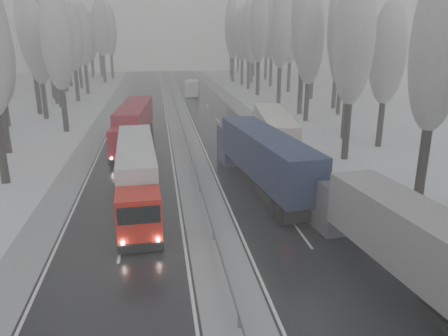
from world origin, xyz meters
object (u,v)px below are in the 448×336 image
object	(u,v)px
truck_grey_tarp	(413,243)
truck_blue_box	(261,155)
truck_cream_box	(272,129)
truck_red_red	(134,123)
box_truck_distant	(192,88)
truck_red_white	(137,170)

from	to	relation	value
truck_grey_tarp	truck_blue_box	distance (m)	15.22
truck_blue_box	truck_cream_box	world-z (taller)	truck_blue_box
truck_grey_tarp	truck_red_red	bearing A→B (deg)	108.11
truck_grey_tarp	box_truck_distant	bearing A→B (deg)	87.20
truck_blue_box	box_truck_distant	distance (m)	52.76
truck_grey_tarp	truck_red_red	world-z (taller)	truck_red_red
box_truck_distant	truck_red_red	bearing A→B (deg)	-96.11
truck_cream_box	truck_red_white	world-z (taller)	truck_cream_box
box_truck_distant	truck_red_red	size ratio (longest dim) A/B	0.48
truck_grey_tarp	truck_cream_box	world-z (taller)	truck_cream_box
truck_red_white	truck_red_red	distance (m)	16.57
truck_grey_tarp	truck_red_red	distance (m)	32.76
box_truck_distant	truck_red_white	distance (m)	54.95
truck_blue_box	truck_red_white	world-z (taller)	truck_blue_box
truck_cream_box	truck_red_red	xyz separation A→B (m)	(-13.60, 5.25, 0.03)
truck_blue_box	truck_cream_box	distance (m)	10.32
truck_grey_tarp	truck_blue_box	world-z (taller)	truck_blue_box
truck_blue_box	truck_red_red	size ratio (longest dim) A/B	1.06
truck_cream_box	box_truck_distant	size ratio (longest dim) A/B	2.05
truck_blue_box	box_truck_distant	bearing A→B (deg)	84.16
truck_cream_box	box_truck_distant	distance (m)	43.24
truck_blue_box	truck_red_red	bearing A→B (deg)	117.36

